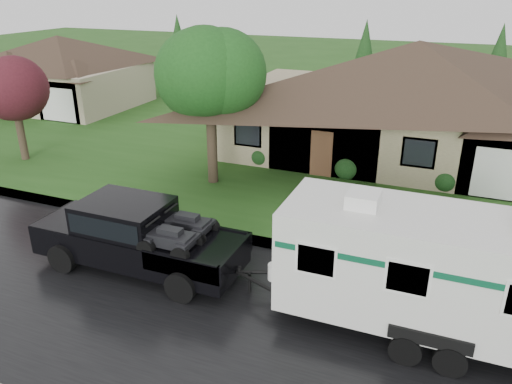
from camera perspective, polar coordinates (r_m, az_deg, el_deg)
ground at (r=15.03m, az=2.75°, el=-10.76°), size 140.00×140.00×0.00m
road at (r=13.51m, az=-0.20°, el=-15.12°), size 140.00×8.00×0.01m
curb at (r=16.82m, az=5.33°, el=-6.58°), size 140.00×0.50×0.15m
lawn at (r=28.37m, az=12.98°, el=5.40°), size 140.00×26.00×0.15m
house_main at (r=26.17m, az=18.24°, el=11.36°), size 19.44×10.80×6.90m
house_far at (r=38.24m, az=-21.31°, el=13.35°), size 10.80×8.64×5.80m
tree_left_green at (r=20.97m, az=-5.34°, el=13.08°), size 4.04×4.04×6.68m
tree_red at (r=26.72m, az=-26.07°, el=10.64°), size 3.09×3.09×5.11m
shrub_row at (r=22.59m, az=15.56°, el=2.16°), size 13.60×1.00×1.00m
pickup_truck at (r=15.85m, az=-13.68°, el=-4.63°), size 6.58×2.50×2.19m
travel_trailer at (r=12.93m, az=20.31°, el=-8.32°), size 8.12×2.85×3.64m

